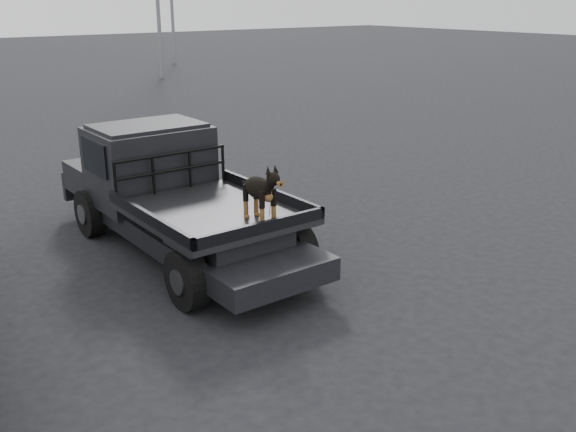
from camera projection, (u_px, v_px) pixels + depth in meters
ground at (218, 315)px, 7.75m from camera, size 120.00×120.00×0.00m
flatbed_ute at (181, 223)px, 9.54m from camera, size 2.00×5.40×0.92m
ute_cab at (149, 152)px, 9.97m from camera, size 1.72×1.30×0.88m
headache_rack at (172, 172)px, 9.46m from camera, size 1.80×0.08×0.55m
dog at (260, 193)px, 8.13m from camera, size 0.32×0.60×0.74m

